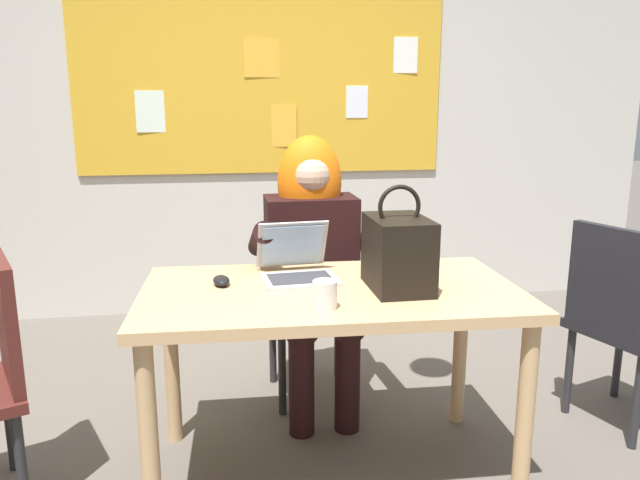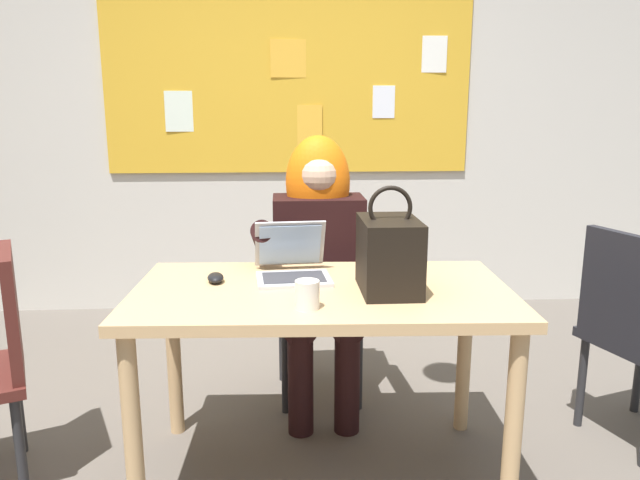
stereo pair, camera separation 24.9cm
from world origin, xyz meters
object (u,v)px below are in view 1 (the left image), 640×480
handbag (398,252)px  coffee_mug (325,295)px  computer_mouse (221,281)px  chair_extra_corner (622,316)px  chair_at_desk (308,289)px  laptop (297,266)px  desk_main (331,312)px  person_costumed (313,249)px

handbag → coffee_mug: 0.36m
computer_mouse → handbag: handbag is taller
chair_extra_corner → computer_mouse: bearing=163.4°
chair_at_desk → chair_extra_corner: size_ratio=1.00×
chair_at_desk → laptop: size_ratio=2.76×
desk_main → chair_extra_corner: bearing=6.2°
chair_at_desk → person_costumed: size_ratio=0.72×
computer_mouse → chair_extra_corner: (1.69, 0.04, -0.25)m
computer_mouse → chair_extra_corner: bearing=-6.1°
desk_main → coffee_mug: coffee_mug is taller
coffee_mug → chair_extra_corner: bearing=15.0°
laptop → computer_mouse: 0.30m
person_costumed → computer_mouse: 0.66m
laptop → chair_at_desk: bearing=73.2°
person_costumed → chair_extra_corner: person_costumed is taller
handbag → laptop: bearing=149.3°
coffee_mug → chair_extra_corner: chair_extra_corner is taller
chair_at_desk → chair_extra_corner: 1.40m
chair_at_desk → computer_mouse: (-0.42, -0.63, 0.25)m
laptop → coffee_mug: (0.04, -0.38, 0.00)m
person_costumed → handbag: size_ratio=3.33×
chair_at_desk → laptop: (-0.13, -0.58, 0.28)m
desk_main → computer_mouse: bearing=165.4°
person_costumed → handbag: 0.70m
chair_extra_corner → laptop: bearing=161.5°
chair_at_desk → coffee_mug: size_ratio=9.57×
computer_mouse → handbag: (0.63, -0.15, 0.12)m
desk_main → handbag: size_ratio=3.69×
desk_main → person_costumed: bearing=87.2°
desk_main → person_costumed: person_costumed is taller
computer_mouse → handbag: size_ratio=0.28×
computer_mouse → chair_extra_corner: chair_extra_corner is taller
person_costumed → coffee_mug: person_costumed is taller
desk_main → chair_extra_corner: (1.30, 0.14, -0.14)m
chair_extra_corner → coffee_mug: bearing=177.1°
desk_main → handbag: 0.33m
chair_at_desk → person_costumed: bearing=-0.8°
handbag → desk_main: bearing=169.1°
person_costumed → handbag: person_costumed is taller
chair_at_desk → computer_mouse: size_ratio=8.74×
laptop → computer_mouse: laptop is taller
handbag → chair_extra_corner: (1.07, 0.19, -0.37)m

